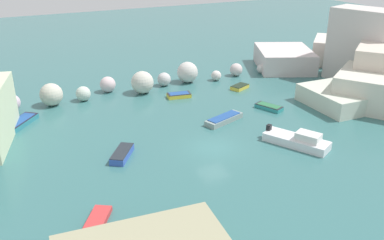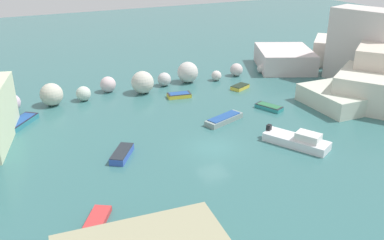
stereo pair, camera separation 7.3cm
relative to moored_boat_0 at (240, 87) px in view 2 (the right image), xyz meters
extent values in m
plane|color=#366A6A|center=(-10.44, -12.32, -0.23)|extent=(160.00, 160.00, 0.00)
cube|color=beige|center=(19.61, -3.09, 2.26)|extent=(7.68, 8.13, 4.99)
cube|color=beige|center=(13.57, -8.17, 2.59)|extent=(9.86, 9.14, 5.64)
cube|color=beige|center=(6.35, -9.49, 0.70)|extent=(6.06, 7.37, 1.86)
cube|color=beige|center=(10.08, -10.99, 1.55)|extent=(10.86, 10.73, 3.56)
cube|color=beige|center=(10.34, 4.96, 1.10)|extent=(10.19, 11.09, 2.65)
cube|color=beige|center=(15.24, -3.63, 4.24)|extent=(6.30, 8.35, 8.94)
cube|color=beige|center=(19.41, 3.29, 1.50)|extent=(10.58, 10.60, 3.47)
sphere|color=silver|center=(-25.12, 4.53, 0.66)|extent=(1.78, 1.78, 1.78)
sphere|color=beige|center=(-21.11, 4.35, 0.99)|extent=(2.44, 2.44, 2.44)
sphere|color=silver|center=(-17.74, 4.28, 0.58)|extent=(1.63, 1.63, 1.63)
sphere|color=beige|center=(-14.47, 5.97, 0.68)|extent=(1.83, 1.83, 1.83)
sphere|color=beige|center=(-10.98, 3.74, 1.07)|extent=(2.61, 2.61, 2.61)
sphere|color=silver|center=(-7.68, 5.12, 0.59)|extent=(1.65, 1.65, 1.65)
sphere|color=beige|center=(-4.51, 5.11, 1.07)|extent=(2.59, 2.59, 2.59)
sphere|color=silver|center=(-0.92, 4.14, 0.41)|extent=(1.28, 1.28, 1.28)
sphere|color=beige|center=(2.42, 4.75, 0.60)|extent=(1.66, 1.66, 1.66)
sphere|color=silver|center=(6.06, 4.23, 0.37)|extent=(1.20, 1.20, 1.20)
cube|color=yellow|center=(0.00, 0.00, -0.03)|extent=(2.57, 2.08, 0.40)
cube|color=#1E2D1F|center=(0.00, 0.00, 0.20)|extent=(2.52, 2.04, 0.06)
cube|color=silver|center=(-3.76, -15.03, 0.14)|extent=(4.28, 5.88, 0.73)
cube|color=silver|center=(-3.29, -15.94, 0.84)|extent=(2.07, 2.38, 0.68)
cube|color=black|center=(-4.98, -12.66, 0.75)|extent=(0.56, 0.52, 0.50)
cube|color=teal|center=(-24.86, 0.19, 0.00)|extent=(3.87, 4.27, 0.46)
cube|color=black|center=(-24.86, 0.19, 0.26)|extent=(3.79, 4.18, 0.06)
cube|color=#234C93|center=(-24.86, 0.19, 0.27)|extent=(3.29, 3.63, 0.08)
cube|color=teal|center=(-0.82, -7.02, -0.04)|extent=(2.21, 3.11, 0.39)
cube|color=#29282F|center=(-0.82, -7.02, 0.19)|extent=(2.16, 3.05, 0.06)
cube|color=#2D7047|center=(-0.82, -7.02, 0.20)|extent=(1.88, 2.64, 0.08)
cube|color=#CA3738|center=(-22.13, -18.21, -0.06)|extent=(2.54, 3.10, 0.35)
cube|color=#3658B9|center=(-18.01, -10.45, 0.04)|extent=(2.76, 3.24, 0.53)
cube|color=#232931|center=(-18.01, -10.45, 0.33)|extent=(2.70, 3.18, 0.06)
cube|color=gray|center=(-6.78, -7.81, 0.03)|extent=(4.50, 2.60, 0.52)
cube|color=#234C93|center=(-6.78, -7.81, 0.33)|extent=(3.83, 2.21, 0.08)
cube|color=yellow|center=(-7.80, 0.54, -0.02)|extent=(2.80, 1.73, 0.42)
cube|color=#2A262E|center=(-7.80, 0.54, 0.22)|extent=(2.74, 1.69, 0.06)
cube|color=#234C93|center=(-7.80, 0.54, 0.23)|extent=(2.38, 1.47, 0.08)
camera|label=1|loc=(-26.44, -40.36, 16.16)|focal=39.29mm
camera|label=2|loc=(-26.38, -40.39, 16.16)|focal=39.29mm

